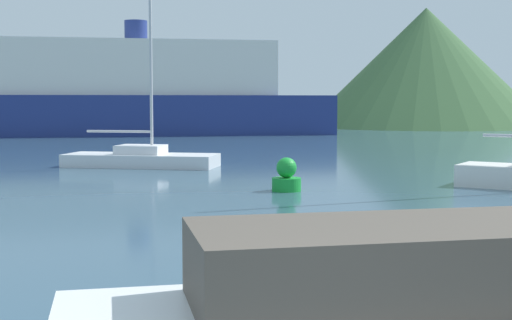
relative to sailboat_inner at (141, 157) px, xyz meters
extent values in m
cube|color=brown|center=(4.19, -22.13, 0.70)|extent=(4.19, 2.19, 0.76)
cube|color=silver|center=(0.00, 0.00, -0.12)|extent=(6.41, 3.54, 0.51)
cube|color=silver|center=(0.00, 0.00, 0.32)|extent=(2.13, 1.85, 0.36)
cylinder|color=#BCBCC1|center=(0.44, -0.12, 3.82)|extent=(0.12, 0.12, 7.37)
cylinder|color=#BCBCC1|center=(-0.89, 0.24, 1.04)|extent=(2.67, 0.80, 0.10)
cube|color=navy|center=(-2.46, 27.72, 1.16)|extent=(31.00, 9.86, 3.07)
cube|color=silver|center=(-2.46, 27.72, 4.79)|extent=(21.80, 7.95, 4.18)
cylinder|color=navy|center=(-2.46, 27.72, 7.68)|extent=(1.76, 1.76, 1.60)
cylinder|color=green|center=(4.85, -8.17, -0.18)|extent=(0.86, 0.86, 0.39)
sphere|color=green|center=(4.85, -8.17, 0.32)|extent=(0.60, 0.60, 0.60)
cone|color=#3D6038|center=(25.82, 43.72, 5.73)|extent=(24.90, 24.90, 12.21)
camera|label=1|loc=(2.26, -28.76, 2.26)|focal=50.00mm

